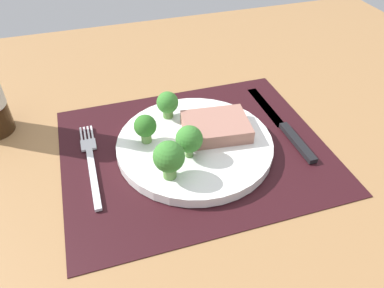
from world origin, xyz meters
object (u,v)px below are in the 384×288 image
(steak, at_px, (216,127))
(knife, at_px, (284,127))
(fork, at_px, (91,162))
(plate, at_px, (195,145))

(steak, height_order, knife, steak)
(steak, distance_m, knife, 0.13)
(fork, bearing_deg, knife, -4.86)
(plate, distance_m, steak, 0.05)
(steak, bearing_deg, plate, -163.84)
(plate, xyz_separation_m, fork, (-0.16, 0.01, -0.01))
(plate, relative_size, fork, 1.30)
(fork, height_order, knife, knife)
(plate, bearing_deg, fork, 175.03)
(plate, relative_size, knife, 1.08)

